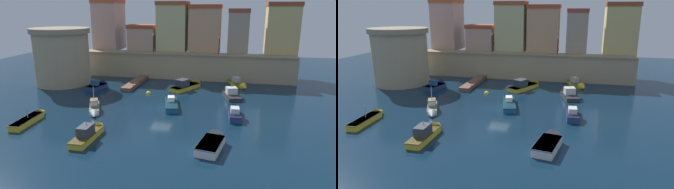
{
  "view_description": "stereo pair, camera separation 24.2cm",
  "coord_description": "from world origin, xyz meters",
  "views": [
    {
      "loc": [
        8.91,
        -35.84,
        12.19
      ],
      "look_at": [
        0.0,
        4.1,
        0.68
      ],
      "focal_mm": 32.9,
      "sensor_mm": 36.0,
      "label": 1
    },
    {
      "loc": [
        9.15,
        -35.79,
        12.19
      ],
      "look_at": [
        0.0,
        4.1,
        0.68
      ],
      "focal_mm": 32.9,
      "sensor_mm": 36.0,
      "label": 2
    }
  ],
  "objects": [
    {
      "name": "moored_boat_0",
      "position": [
        8.35,
        7.87,
        0.38
      ],
      "size": [
        3.21,
        5.81,
        3.38
      ],
      "rotation": [
        0.0,
        0.0,
        1.83
      ],
      "color": "#333338",
      "rests_on": "ground"
    },
    {
      "name": "moored_boat_1",
      "position": [
        7.28,
        -9.72,
        0.42
      ],
      "size": [
        2.64,
        5.16,
        1.75
      ],
      "rotation": [
        0.0,
        0.0,
        1.4
      ],
      "color": "white",
      "rests_on": "ground"
    },
    {
      "name": "fortress_tower",
      "position": [
        -18.99,
        9.37,
        4.63
      ],
      "size": [
        9.46,
        9.46,
        9.15
      ],
      "color": "tan",
      "rests_on": "ground"
    },
    {
      "name": "moored_boat_4",
      "position": [
        -13.01,
        -7.6,
        0.35
      ],
      "size": [
        1.59,
        6.27,
        2.26
      ],
      "rotation": [
        0.0,
        0.0,
        1.63
      ],
      "color": "gold",
      "rests_on": "ground"
    },
    {
      "name": "moored_boat_3",
      "position": [
        -4.61,
        -10.17,
        0.48
      ],
      "size": [
        1.48,
        6.06,
        2.19
      ],
      "rotation": [
        0.0,
        0.0,
        1.58
      ],
      "color": "gold",
      "rests_on": "ground"
    },
    {
      "name": "mooring_buoy_0",
      "position": [
        -3.45,
        6.37,
        0.0
      ],
      "size": [
        0.75,
        0.75,
        0.75
      ],
      "primitive_type": "sphere",
      "color": "yellow",
      "rests_on": "ground"
    },
    {
      "name": "moored_boat_7",
      "position": [
        9.06,
        -0.76,
        0.45
      ],
      "size": [
        1.66,
        5.47,
        1.56
      ],
      "rotation": [
        0.0,
        0.0,
        1.64
      ],
      "color": "navy",
      "rests_on": "ground"
    },
    {
      "name": "old_town_backdrop",
      "position": [
        -0.06,
        21.78,
        8.6
      ],
      "size": [
        37.65,
        6.03,
        9.54
      ],
      "color": "tan",
      "rests_on": "ground"
    },
    {
      "name": "quay_lamp_1",
      "position": [
        5.94,
        17.76,
        6.54
      ],
      "size": [
        0.32,
        0.32,
        3.0
      ],
      "color": "black",
      "rests_on": "quay_wall"
    },
    {
      "name": "pier_dock",
      "position": [
        -7.13,
        11.31,
        0.29
      ],
      "size": [
        1.63,
        9.73,
        0.7
      ],
      "color": "brown",
      "rests_on": "ground"
    },
    {
      "name": "moored_boat_9",
      "position": [
        0.89,
        1.94,
        0.4
      ],
      "size": [
        3.09,
        7.06,
        1.63
      ],
      "rotation": [
        0.0,
        0.0,
        1.81
      ],
      "color": "#195689",
      "rests_on": "ground"
    },
    {
      "name": "moored_boat_6",
      "position": [
        9.61,
        13.59,
        0.39
      ],
      "size": [
        3.45,
        5.26,
        2.57
      ],
      "rotation": [
        0.0,
        0.0,
        -1.13
      ],
      "color": "gold",
      "rests_on": "ground"
    },
    {
      "name": "quay_lamp_0",
      "position": [
        -5.75,
        17.76,
        6.72
      ],
      "size": [
        0.32,
        0.32,
        3.3
      ],
      "color": "black",
      "rests_on": "quay_wall"
    },
    {
      "name": "moored_boat_5",
      "position": [
        -11.84,
        7.58,
        0.45
      ],
      "size": [
        2.79,
        4.45,
        2.04
      ],
      "rotation": [
        0.0,
        0.0,
        1.3
      ],
      "color": "navy",
      "rests_on": "ground"
    },
    {
      "name": "quay_wall",
      "position": [
        0.0,
        17.76,
        2.27
      ],
      "size": [
        37.72,
        3.46,
        4.51
      ],
      "color": "tan",
      "rests_on": "ground"
    },
    {
      "name": "moored_boat_2",
      "position": [
        -7.59,
        -3.12,
        0.44
      ],
      "size": [
        3.2,
        5.27,
        3.19
      ],
      "rotation": [
        0.0,
        0.0,
        -1.14
      ],
      "color": "white",
      "rests_on": "ground"
    },
    {
      "name": "ground_plane",
      "position": [
        0.0,
        0.0,
        0.0
      ],
      "size": [
        97.08,
        97.08,
        0.0
      ],
      "primitive_type": "plane",
      "color": "#0C2338"
    },
    {
      "name": "moored_boat_8",
      "position": [
        1.83,
        10.81,
        0.5
      ],
      "size": [
        4.99,
        7.05,
        2.27
      ],
      "rotation": [
        0.0,
        0.0,
        1.07
      ],
      "color": "gold",
      "rests_on": "ground"
    }
  ]
}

